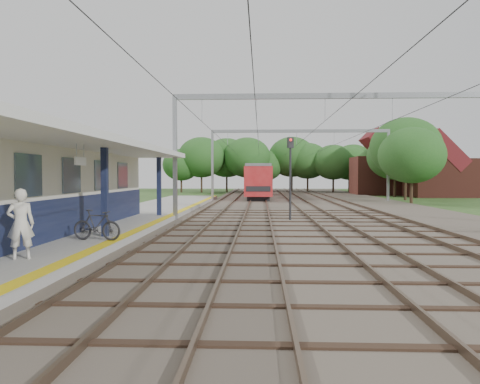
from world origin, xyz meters
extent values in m
plane|color=#2D4C1E|center=(0.00, 0.00, 0.00)|extent=(160.00, 160.00, 0.00)
cube|color=#473D33|center=(4.00, 30.00, 0.05)|extent=(18.00, 90.00, 0.10)
cube|color=gray|center=(-7.50, 14.00, 0.17)|extent=(5.00, 52.00, 0.35)
cube|color=yellow|center=(-5.25, 14.00, 0.35)|extent=(0.45, 52.00, 0.01)
cube|color=beige|center=(-8.90, 7.00, 2.05)|extent=(3.20, 18.00, 3.40)
cube|color=#111735|center=(-7.28, 7.00, 1.05)|extent=(0.06, 18.00, 1.40)
cube|color=slate|center=(-7.27, 7.00, 2.55)|extent=(0.05, 16.00, 1.30)
cube|color=#111735|center=(-5.90, 6.00, 1.95)|extent=(0.22, 0.22, 3.20)
cube|color=#111735|center=(-5.90, 15.00, 1.95)|extent=(0.22, 0.22, 3.20)
cube|color=silver|center=(-7.80, 6.00, 3.67)|extent=(6.40, 20.00, 0.24)
cube|color=white|center=(-6.00, 4.00, 3.00)|extent=(0.06, 0.85, 0.26)
cube|color=brown|center=(-4.22, 30.00, 0.17)|extent=(0.07, 88.00, 0.15)
cube|color=brown|center=(-2.78, 30.00, 0.17)|extent=(0.07, 88.00, 0.15)
cube|color=brown|center=(-1.22, 30.00, 0.17)|extent=(0.07, 88.00, 0.15)
cube|color=brown|center=(0.22, 30.00, 0.17)|extent=(0.07, 88.00, 0.15)
cube|color=brown|center=(2.48, 30.00, 0.17)|extent=(0.07, 88.00, 0.15)
cube|color=brown|center=(3.92, 30.00, 0.17)|extent=(0.07, 88.00, 0.15)
cube|color=brown|center=(6.08, 30.00, 0.17)|extent=(0.07, 88.00, 0.15)
cube|color=brown|center=(7.52, 30.00, 0.17)|extent=(0.07, 88.00, 0.15)
cube|color=gray|center=(-5.00, 15.00, 3.50)|extent=(0.22, 0.22, 7.00)
cube|color=gray|center=(3.50, 15.00, 6.85)|extent=(17.00, 0.20, 0.30)
cube|color=gray|center=(-5.00, 35.00, 3.50)|extent=(0.22, 0.22, 7.00)
cube|color=gray|center=(12.00, 35.00, 3.50)|extent=(0.22, 0.22, 7.00)
cube|color=gray|center=(3.50, 35.00, 6.85)|extent=(17.00, 0.20, 0.30)
cylinder|color=black|center=(-3.50, 30.00, 5.50)|extent=(0.02, 88.00, 0.02)
cylinder|color=black|center=(-0.50, 30.00, 5.50)|extent=(0.02, 88.00, 0.02)
cylinder|color=black|center=(3.20, 30.00, 5.50)|extent=(0.02, 88.00, 0.02)
cylinder|color=black|center=(6.80, 30.00, 5.50)|extent=(0.02, 88.00, 0.02)
cylinder|color=#382619|center=(-10.00, 61.00, 1.44)|extent=(0.28, 0.28, 2.88)
ellipsoid|color=#1C4C1B|center=(-10.00, 61.00, 4.96)|extent=(6.72, 6.72, 5.76)
cylinder|color=#382619|center=(-4.00, 63.00, 1.26)|extent=(0.28, 0.28, 2.52)
ellipsoid|color=#1C4C1B|center=(-4.00, 63.00, 4.34)|extent=(5.88, 5.88, 5.04)
cylinder|color=#382619|center=(2.00, 60.00, 1.62)|extent=(0.28, 0.28, 3.24)
ellipsoid|color=#1C4C1B|center=(2.00, 60.00, 5.58)|extent=(7.56, 7.56, 6.48)
cylinder|color=#382619|center=(8.00, 62.00, 1.35)|extent=(0.28, 0.28, 2.70)
ellipsoid|color=#1C4C1B|center=(8.00, 62.00, 4.65)|extent=(6.30, 6.30, 5.40)
cylinder|color=#382619|center=(14.50, 38.00, 1.26)|extent=(0.28, 0.28, 2.52)
ellipsoid|color=#1C4C1B|center=(14.50, 38.00, 4.34)|extent=(5.88, 5.88, 5.04)
cylinder|color=#382619|center=(15.00, 54.00, 1.44)|extent=(0.28, 0.28, 2.88)
ellipsoid|color=#1C4C1B|center=(15.00, 54.00, 4.96)|extent=(6.72, 6.72, 5.76)
cube|color=brown|center=(21.00, 46.00, 2.25)|extent=(7.00, 6.00, 4.50)
cube|color=maroon|center=(21.00, 46.00, 5.40)|extent=(4.99, 6.12, 4.99)
cube|color=brown|center=(16.00, 52.00, 2.50)|extent=(8.00, 6.00, 5.00)
cube|color=maroon|center=(16.00, 52.00, 5.90)|extent=(5.52, 6.12, 5.52)
imported|color=silver|center=(-6.57, 1.34, 1.28)|extent=(0.80, 0.68, 1.86)
imported|color=black|center=(-5.82, 4.91, 0.87)|extent=(1.80, 0.78, 1.05)
cube|color=black|center=(-0.50, 41.26, 0.32)|extent=(2.15, 15.33, 0.44)
cube|color=#AB191C|center=(-0.50, 41.26, 1.99)|extent=(2.68, 16.66, 2.88)
cube|color=black|center=(-0.50, 41.26, 2.28)|extent=(2.72, 15.33, 0.83)
cube|color=slate|center=(-0.50, 41.26, 3.55)|extent=(2.47, 16.66, 0.28)
cube|color=black|center=(-0.50, 58.52, 0.32)|extent=(2.15, 15.33, 0.44)
cube|color=#AB191C|center=(-0.50, 58.52, 1.99)|extent=(2.68, 16.66, 2.88)
cube|color=black|center=(-0.50, 58.52, 2.28)|extent=(2.72, 15.33, 0.83)
cube|color=slate|center=(-0.50, 58.52, 3.55)|extent=(2.47, 16.66, 0.28)
cylinder|color=black|center=(1.35, 15.17, 2.12)|extent=(0.16, 0.16, 4.25)
cube|color=black|center=(1.35, 15.17, 4.35)|extent=(0.37, 0.31, 0.58)
sphere|color=red|center=(1.35, 15.07, 4.50)|extent=(0.15, 0.15, 0.15)
camera|label=1|loc=(-0.28, -10.61, 2.55)|focal=35.00mm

